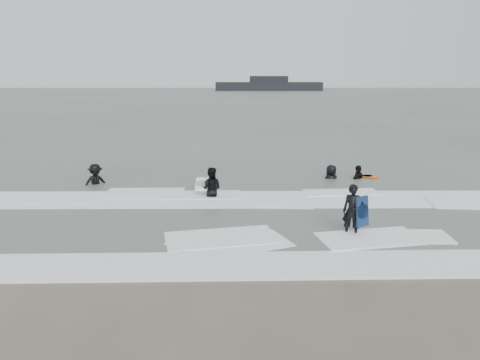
{
  "coord_description": "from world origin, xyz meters",
  "views": [
    {
      "loc": [
        -0.15,
        -12.26,
        5.03
      ],
      "look_at": [
        0.0,
        5.0,
        1.1
      ],
      "focal_mm": 35.0,
      "sensor_mm": 36.0,
      "label": 1
    }
  ],
  "objects_px": {
    "surfer_breaker": "(96,186)",
    "vessel_horizon": "(269,85)",
    "surfer_centre": "(351,236)",
    "surfer_wading": "(211,198)",
    "surfer_right_near": "(358,179)",
    "surfer_right_far": "(331,179)"
  },
  "relations": [
    {
      "from": "surfer_centre",
      "to": "surfer_breaker",
      "type": "height_order",
      "value": "surfer_breaker"
    },
    {
      "from": "surfer_wading",
      "to": "surfer_breaker",
      "type": "xyz_separation_m",
      "value": [
        -5.43,
        2.27,
        0.0
      ]
    },
    {
      "from": "surfer_breaker",
      "to": "surfer_right_far",
      "type": "bearing_deg",
      "value": -25.18
    },
    {
      "from": "surfer_wading",
      "to": "surfer_right_far",
      "type": "distance_m",
      "value": 6.65
    },
    {
      "from": "surfer_right_far",
      "to": "surfer_wading",
      "type": "bearing_deg",
      "value": 11.57
    },
    {
      "from": "surfer_centre",
      "to": "surfer_wading",
      "type": "relative_size",
      "value": 0.92
    },
    {
      "from": "surfer_centre",
      "to": "surfer_breaker",
      "type": "bearing_deg",
      "value": 162.13
    },
    {
      "from": "surfer_centre",
      "to": "surfer_wading",
      "type": "bearing_deg",
      "value": 151.57
    },
    {
      "from": "surfer_wading",
      "to": "surfer_breaker",
      "type": "relative_size",
      "value": 0.99
    },
    {
      "from": "surfer_centre",
      "to": "surfer_wading",
      "type": "xyz_separation_m",
      "value": [
        -4.68,
        4.72,
        0.0
      ]
    },
    {
      "from": "surfer_breaker",
      "to": "surfer_right_near",
      "type": "xyz_separation_m",
      "value": [
        12.43,
        1.22,
        0.0
      ]
    },
    {
      "from": "surfer_wading",
      "to": "surfer_right_near",
      "type": "xyz_separation_m",
      "value": [
        7.0,
        3.5,
        0.0
      ]
    },
    {
      "from": "vessel_horizon",
      "to": "surfer_right_far",
      "type": "bearing_deg",
      "value": -92.47
    },
    {
      "from": "surfer_wading",
      "to": "surfer_right_far",
      "type": "xyz_separation_m",
      "value": [
        5.67,
        3.48,
        0.0
      ]
    },
    {
      "from": "surfer_breaker",
      "to": "vessel_horizon",
      "type": "bearing_deg",
      "value": 51.03
    },
    {
      "from": "surfer_centre",
      "to": "vessel_horizon",
      "type": "relative_size",
      "value": 0.05
    },
    {
      "from": "surfer_centre",
      "to": "vessel_horizon",
      "type": "height_order",
      "value": "vessel_horizon"
    },
    {
      "from": "vessel_horizon",
      "to": "surfer_centre",
      "type": "bearing_deg",
      "value": -92.75
    },
    {
      "from": "surfer_right_near",
      "to": "vessel_horizon",
      "type": "distance_m",
      "value": 121.59
    },
    {
      "from": "surfer_centre",
      "to": "surfer_right_near",
      "type": "xyz_separation_m",
      "value": [
        2.32,
        8.22,
        0.0
      ]
    },
    {
      "from": "surfer_wading",
      "to": "vessel_horizon",
      "type": "distance_m",
      "value": 125.5
    },
    {
      "from": "surfer_centre",
      "to": "surfer_right_near",
      "type": "relative_size",
      "value": 0.92
    }
  ]
}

